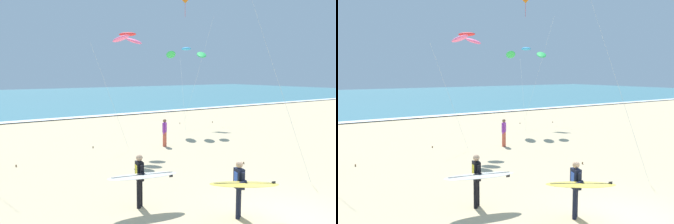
{
  "view_description": "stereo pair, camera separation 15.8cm",
  "coord_description": "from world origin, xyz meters",
  "views": [
    {
      "loc": [
        -8.42,
        -6.31,
        4.26
      ],
      "look_at": [
        -0.79,
        5.1,
        2.71
      ],
      "focal_mm": 37.9,
      "sensor_mm": 36.0,
      "label": 1
    },
    {
      "loc": [
        -8.29,
        -6.4,
        4.26
      ],
      "look_at": [
        -0.79,
        5.1,
        2.71
      ],
      "focal_mm": 37.9,
      "sensor_mm": 36.0,
      "label": 2
    }
  ],
  "objects": [
    {
      "name": "ground_plane",
      "position": [
        0.0,
        0.0,
        0.0
      ],
      "size": [
        160.0,
        160.0,
        0.0
      ],
      "primitive_type": "plane",
      "color": "#D1BA8E"
    },
    {
      "name": "ocean_water",
      "position": [
        0.0,
        55.23,
        0.04
      ],
      "size": [
        160.0,
        60.0,
        0.08
      ],
      "primitive_type": "cube",
      "color": "teal",
      "rests_on": "ground"
    },
    {
      "name": "bystander_purple_top",
      "position": [
        2.57,
        10.48,
        0.81
      ],
      "size": [
        0.39,
        0.36,
        1.59
      ],
      "color": "#D8593F",
      "rests_on": "ground"
    },
    {
      "name": "kite_arc_scarlet_far",
      "position": [
        0.29,
        10.53,
        6.03
      ],
      "size": [
        2.49,
        2.85,
        6.33
      ],
      "color": "pink",
      "rests_on": "ground"
    },
    {
      "name": "shoreline_foam",
      "position": [
        0.0,
        25.53,
        0.09
      ],
      "size": [
        160.0,
        1.28,
        0.01
      ],
      "primitive_type": "cube",
      "color": "white",
      "rests_on": "ocean_water"
    },
    {
      "name": "surfer_trailing",
      "position": [
        -3.19,
        3.01,
        1.05
      ],
      "size": [
        2.28,
        1.15,
        1.71
      ],
      "color": "black",
      "rests_on": "ground"
    },
    {
      "name": "kite_arc_cobalt_close",
      "position": [
        6.34,
        13.51,
        5.58
      ],
      "size": [
        3.74,
        5.05,
        5.95
      ],
      "color": "green",
      "rests_on": "ground"
    },
    {
      "name": "surfer_lead",
      "position": [
        -1.18,
        0.7,
        1.05
      ],
      "size": [
        2.28,
        1.21,
        1.71
      ],
      "color": "black",
      "rests_on": "ground"
    }
  ]
}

